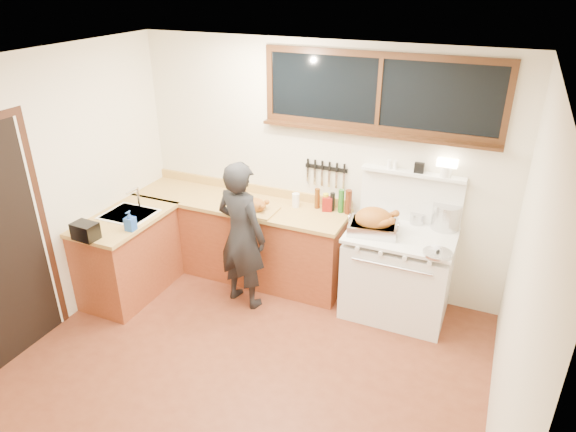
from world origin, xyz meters
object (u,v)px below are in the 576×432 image
at_px(vintage_stove, 398,272).
at_px(man, 241,235).
at_px(cutting_board, 255,206).
at_px(roast_turkey, 374,222).

distance_m(vintage_stove, man, 1.60).
xyz_separation_m(cutting_board, roast_turkey, (1.26, 0.03, 0.05)).
xyz_separation_m(vintage_stove, roast_turkey, (-0.26, -0.09, 0.54)).
relative_size(cutting_board, roast_turkey, 0.89).
bearing_deg(vintage_stove, roast_turkey, -161.70).
xyz_separation_m(man, roast_turkey, (1.24, 0.37, 0.22)).
bearing_deg(man, vintage_stove, 17.02).
relative_size(vintage_stove, man, 1.02).
height_order(vintage_stove, roast_turkey, vintage_stove).
height_order(vintage_stove, man, vintage_stove).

